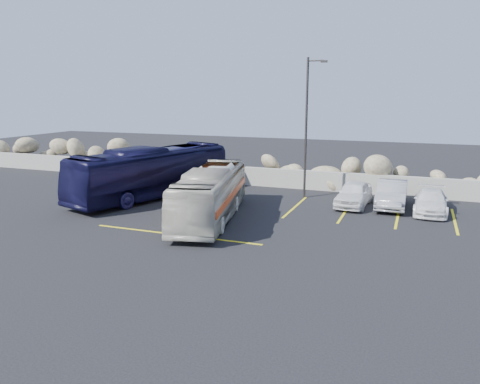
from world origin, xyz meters
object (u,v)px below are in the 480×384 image
(vintage_bus, at_px, (211,194))
(car_a, at_px, (354,194))
(tour_coach, at_px, (152,172))
(car_b, at_px, (392,194))
(car_c, at_px, (431,202))
(lamppost, at_px, (307,124))

(vintage_bus, relative_size, car_a, 2.28)
(tour_coach, bearing_deg, car_a, 27.32)
(vintage_bus, bearing_deg, car_b, 22.94)
(vintage_bus, xyz_separation_m, car_c, (10.03, 5.22, -0.67))
(vintage_bus, bearing_deg, lamppost, 50.99)
(car_a, height_order, car_b, car_b)
(lamppost, xyz_separation_m, vintage_bus, (-3.18, -6.39, -3.05))
(tour_coach, height_order, car_a, tour_coach)
(vintage_bus, relative_size, car_b, 2.08)
(vintage_bus, xyz_separation_m, tour_coach, (-5.26, 3.23, 0.24))
(vintage_bus, distance_m, tour_coach, 6.18)
(lamppost, bearing_deg, car_c, -9.66)
(car_b, height_order, car_c, car_b)
(vintage_bus, xyz_separation_m, car_a, (6.12, 5.31, -0.58))
(car_c, bearing_deg, car_b, 165.90)
(car_a, bearing_deg, car_c, 2.25)
(vintage_bus, distance_m, car_b, 9.92)
(car_b, bearing_deg, vintage_bus, -145.03)
(car_b, xyz_separation_m, car_c, (1.96, -0.53, -0.13))
(vintage_bus, height_order, car_a, vintage_bus)
(tour_coach, height_order, car_c, tour_coach)
(vintage_bus, xyz_separation_m, car_b, (8.06, 5.75, -0.54))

